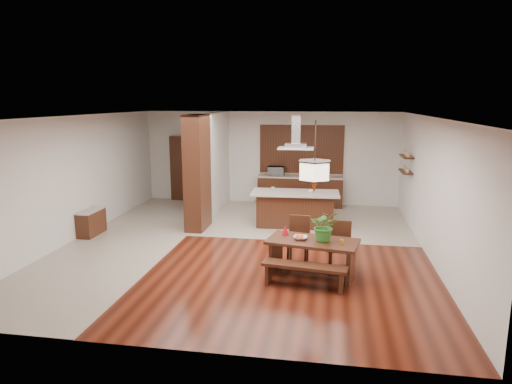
% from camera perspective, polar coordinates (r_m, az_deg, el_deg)
% --- Properties ---
extents(room_shell, '(9.00, 9.04, 2.92)m').
position_cam_1_polar(room_shell, '(10.01, -1.70, 4.62)').
color(room_shell, '#3A130A').
rests_on(room_shell, ground).
extents(tile_hallway, '(2.50, 9.00, 0.01)m').
position_cam_1_polar(tile_hallway, '(11.29, -15.54, -5.70)').
color(tile_hallway, '#B0A492').
rests_on(tile_hallway, ground).
extents(tile_kitchen, '(5.50, 4.00, 0.01)m').
position_cam_1_polar(tile_kitchen, '(12.69, 6.09, -3.45)').
color(tile_kitchen, '#B0A492').
rests_on(tile_kitchen, ground).
extents(soffit_band, '(8.00, 9.00, 0.02)m').
position_cam_1_polar(soffit_band, '(9.95, -1.73, 9.33)').
color(soffit_band, '#3E1A0F').
rests_on(soffit_band, room_shell).
extents(partition_pier, '(0.45, 1.00, 2.90)m').
position_cam_1_polar(partition_pier, '(11.59, -7.35, 2.40)').
color(partition_pier, black).
rests_on(partition_pier, ground).
extents(partition_stub, '(0.18, 2.40, 2.90)m').
position_cam_1_polar(partition_stub, '(13.59, -4.82, 3.78)').
color(partition_stub, silver).
rests_on(partition_stub, ground).
extents(hallway_console, '(0.37, 0.88, 0.63)m').
position_cam_1_polar(hallway_console, '(11.85, -19.88, -3.60)').
color(hallway_console, black).
rests_on(hallway_console, ground).
extents(hallway_doorway, '(1.10, 0.20, 2.10)m').
position_cam_1_polar(hallway_doorway, '(15.05, -8.58, 2.89)').
color(hallway_doorway, black).
rests_on(hallway_doorway, ground).
extents(rear_counter, '(2.60, 0.62, 0.95)m').
position_cam_1_polar(rear_counter, '(14.26, 5.54, 0.15)').
color(rear_counter, black).
rests_on(rear_counter, ground).
extents(kitchen_window, '(2.60, 0.08, 1.50)m').
position_cam_1_polar(kitchen_window, '(14.32, 5.71, 5.36)').
color(kitchen_window, '#9D662F').
rests_on(kitchen_window, room_shell).
extents(shelf_lower, '(0.26, 0.90, 0.04)m').
position_cam_1_polar(shelf_lower, '(12.65, 18.20, 2.44)').
color(shelf_lower, black).
rests_on(shelf_lower, room_shell).
extents(shelf_upper, '(0.26, 0.90, 0.04)m').
position_cam_1_polar(shelf_upper, '(12.59, 18.31, 4.24)').
color(shelf_upper, black).
rests_on(shelf_upper, room_shell).
extents(dining_table, '(1.79, 1.13, 0.69)m').
position_cam_1_polar(dining_table, '(8.65, 7.08, -7.14)').
color(dining_table, black).
rests_on(dining_table, ground).
extents(dining_bench, '(1.52, 0.55, 0.42)m').
position_cam_1_polar(dining_bench, '(8.20, 6.04, -10.38)').
color(dining_bench, black).
rests_on(dining_bench, ground).
extents(dining_chair_left, '(0.45, 0.45, 0.96)m').
position_cam_1_polar(dining_chair_left, '(9.22, 5.29, -6.09)').
color(dining_chair_left, black).
rests_on(dining_chair_left, ground).
extents(dining_chair_right, '(0.45, 0.45, 0.93)m').
position_cam_1_polar(dining_chair_right, '(9.05, 10.40, -6.66)').
color(dining_chair_right, black).
rests_on(dining_chair_right, ground).
extents(pendant_lantern, '(0.64, 0.64, 1.31)m').
position_cam_1_polar(pendant_lantern, '(8.26, 7.37, 4.36)').
color(pendant_lantern, beige).
rests_on(pendant_lantern, room_shell).
extents(foliage_plant, '(0.53, 0.46, 0.58)m').
position_cam_1_polar(foliage_plant, '(8.48, 8.58, -4.20)').
color(foliage_plant, '#2E7C29').
rests_on(foliage_plant, dining_table).
extents(fruit_bowl, '(0.28, 0.28, 0.06)m').
position_cam_1_polar(fruit_bowl, '(8.59, 5.56, -5.71)').
color(fruit_bowl, beige).
rests_on(fruit_bowl, dining_table).
extents(napkin_cone, '(0.15, 0.15, 0.21)m').
position_cam_1_polar(napkin_cone, '(8.81, 3.68, -4.77)').
color(napkin_cone, '#9D0B15').
rests_on(napkin_cone, dining_table).
extents(gold_ornament, '(0.07, 0.07, 0.10)m').
position_cam_1_polar(gold_ornament, '(8.37, 10.66, -6.21)').
color(gold_ornament, gold).
rests_on(gold_ornament, dining_table).
extents(kitchen_island, '(2.28, 1.07, 0.93)m').
position_cam_1_polar(kitchen_island, '(11.91, 4.89, -2.08)').
color(kitchen_island, black).
rests_on(kitchen_island, ground).
extents(range_hood, '(0.90, 0.55, 0.87)m').
position_cam_1_polar(range_hood, '(11.61, 5.06, 7.51)').
color(range_hood, silver).
rests_on(range_hood, room_shell).
extents(island_cup, '(0.14, 0.14, 0.09)m').
position_cam_1_polar(island_cup, '(11.69, 6.83, 0.10)').
color(island_cup, silver).
rests_on(island_cup, kitchen_island).
extents(microwave, '(0.51, 0.36, 0.27)m').
position_cam_1_polar(microwave, '(14.19, 2.50, 2.65)').
color(microwave, '#B1B3B8').
rests_on(microwave, rear_counter).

